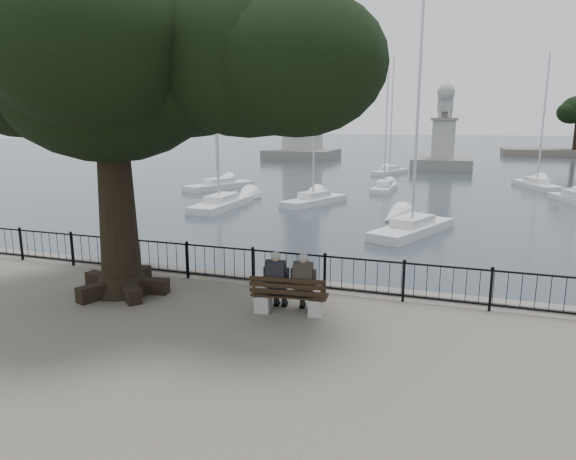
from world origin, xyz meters
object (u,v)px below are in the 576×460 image
at_px(tree, 140,54).
at_px(lighthouse, 303,71).
at_px(lion_monument, 443,148).
at_px(bench, 289,300).
at_px(person_right, 304,285).
at_px(person_left, 277,283).

bearing_deg(tree, lighthouse, 103.66).
xyz_separation_m(tree, lion_monument, (5.18, 48.89, -4.53)).
relative_size(bench, tree, 0.16).
bearing_deg(lighthouse, lion_monument, -31.12).
xyz_separation_m(person_right, tree, (-4.09, 0.07, 5.24)).
xyz_separation_m(person_left, lighthouse, (-18.28, 61.10, 10.50)).
bearing_deg(person_right, lighthouse, 107.22).
xyz_separation_m(tree, lighthouse, (-14.82, 60.96, 5.26)).
distance_m(bench, lion_monument, 49.12).
bearing_deg(lion_monument, tree, -96.05).
bearing_deg(lighthouse, person_left, -73.34).
bearing_deg(bench, lion_monument, 88.36).
bearing_deg(tree, person_left, -2.33).
relative_size(person_left, person_right, 1.00).
height_order(person_right, lighthouse, lighthouse).
bearing_deg(person_right, lion_monument, 88.73).
xyz_separation_m(person_left, lion_monument, (1.72, 49.03, 0.71)).
bearing_deg(lion_monument, lighthouse, 148.88).
relative_size(person_right, tree, 0.13).
height_order(person_left, lighthouse, lighthouse).
bearing_deg(tree, lion_monument, 83.95).
height_order(lighthouse, lion_monument, lighthouse).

